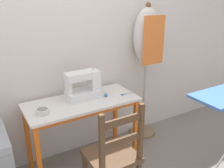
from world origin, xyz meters
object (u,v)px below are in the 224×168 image
fabric_bowl (42,111)px  wooden_chair (113,157)px  sewing_machine (84,85)px  dress_form (147,43)px  scissors (125,94)px  thread_spool_near_machine (106,95)px

fabric_bowl → wooden_chair: bearing=-52.0°
sewing_machine → fabric_bowl: (-0.46, -0.13, -0.11)m
dress_form → wooden_chair: bearing=-139.7°
scissors → wooden_chair: 0.73m
sewing_machine → wooden_chair: bearing=-94.9°
dress_form → sewing_machine: bearing=-172.9°
scissors → dress_form: (0.44, 0.24, 0.44)m
sewing_machine → thread_spool_near_machine: sewing_machine is taller
sewing_machine → dress_form: 0.89m
fabric_bowl → scissors: size_ratio=0.81×
sewing_machine → scissors: (0.39, -0.14, -0.13)m
fabric_bowl → thread_spool_near_machine: 0.65m
scissors → thread_spool_near_machine: bearing=166.9°
scissors → thread_spool_near_machine: size_ratio=3.79×
fabric_bowl → scissors: 0.85m
wooden_chair → dress_form: size_ratio=0.58×
sewing_machine → dress_form: bearing=7.1°
wooden_chair → dress_form: (0.88, 0.75, 0.72)m
fabric_bowl → dress_form: bearing=10.2°
fabric_bowl → dress_form: 1.38m
dress_form → fabric_bowl: bearing=-169.8°
thread_spool_near_machine → dress_form: 0.79m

